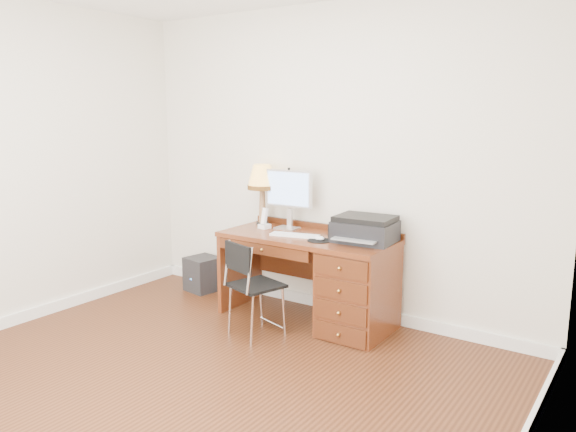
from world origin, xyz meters
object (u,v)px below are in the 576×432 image
Objects in this scene: monitor at (289,192)px; equipment_box at (203,274)px; phone at (264,222)px; leg_lamp at (262,181)px; chair at (252,280)px; desk at (340,280)px; printer at (365,229)px.

monitor is 1.36m from equipment_box.
phone is 0.54× the size of equipment_box.
leg_lamp is 1.22m from equipment_box.
leg_lamp is (-0.31, 0.01, 0.08)m from monitor.
leg_lamp is 1.63× the size of equipment_box.
phone is 0.24× the size of chair.
chair is (0.31, -0.60, -0.33)m from phone.
equipment_box is at bearing -174.02° from leg_lamp.
desk is 1.92× the size of chair.
phone is at bearing -47.61° from leg_lamp.
monitor is (-0.62, 0.16, 0.67)m from desk.
printer is at bearing -4.99° from leg_lamp.
leg_lamp reaches higher than desk.
equipment_box is (-0.83, 0.06, -0.63)m from phone.
leg_lamp reaches higher than chair.
desk is 1.65m from equipment_box.
phone is at bearing 134.49° from chair.
desk is at bearing 6.56° from phone.
phone reaches higher than equipment_box.
desk is 4.38× the size of equipment_box.
equipment_box is (-1.14, 0.66, -0.30)m from chair.
chair is (0.44, -0.73, -0.69)m from leg_lamp.
monitor is at bearing -2.72° from leg_lamp.
leg_lamp is at bearing 141.31° from phone.
desk is 0.92m from monitor.
equipment_box is at bearing 176.63° from desk.
phone is (0.12, -0.14, -0.35)m from leg_lamp.
chair is (0.13, -0.72, -0.61)m from monitor.
leg_lamp is at bearing 15.75° from equipment_box.
leg_lamp is (-0.93, 0.17, 0.75)m from desk.
equipment_box is (-1.01, -0.06, -0.91)m from monitor.
monitor reaches higher than chair.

